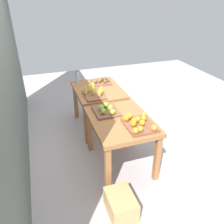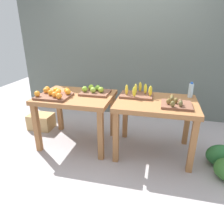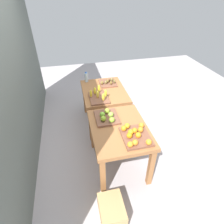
{
  "view_description": "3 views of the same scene",
  "coord_description": "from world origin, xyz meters",
  "px_view_note": "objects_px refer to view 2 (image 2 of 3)",
  "views": [
    {
      "loc": [
        -3.02,
        0.97,
        2.31
      ],
      "look_at": [
        -0.07,
        -0.04,
        0.61
      ],
      "focal_mm": 36.52,
      "sensor_mm": 36.0,
      "label": 1
    },
    {
      "loc": [
        0.59,
        -2.6,
        1.65
      ],
      "look_at": [
        -0.02,
        -0.05,
        0.57
      ],
      "focal_mm": 33.29,
      "sensor_mm": 36.0,
      "label": 2
    },
    {
      "loc": [
        -2.52,
        0.57,
        2.48
      ],
      "look_at": [
        0.09,
        -0.05,
        0.57
      ],
      "focal_mm": 30.1,
      "sensor_mm": 36.0,
      "label": 3
    }
  ],
  "objects_px": {
    "display_table_left": "(76,102)",
    "display_table_right": "(156,109)",
    "kiwi_bin": "(176,104)",
    "apple_bin": "(95,91)",
    "orange_bin": "(54,94)",
    "water_bottle": "(191,90)",
    "banana_crate": "(137,93)",
    "cardboard_produce_box": "(41,121)"
  },
  "relations": [
    {
      "from": "kiwi_bin",
      "to": "water_bottle",
      "type": "distance_m",
      "value": 0.46
    },
    {
      "from": "display_table_left",
      "to": "orange_bin",
      "type": "xyz_separation_m",
      "value": [
        -0.24,
        -0.15,
        0.15
      ]
    },
    {
      "from": "kiwi_bin",
      "to": "cardboard_produce_box",
      "type": "xyz_separation_m",
      "value": [
        -2.16,
        0.43,
        -0.66
      ]
    },
    {
      "from": "banana_crate",
      "to": "kiwi_bin",
      "type": "xyz_separation_m",
      "value": [
        0.5,
        -0.28,
        -0.01
      ]
    },
    {
      "from": "orange_bin",
      "to": "banana_crate",
      "type": "bearing_deg",
      "value": 15.19
    },
    {
      "from": "banana_crate",
      "to": "display_table_right",
      "type": "bearing_deg",
      "value": -28.43
    },
    {
      "from": "kiwi_bin",
      "to": "apple_bin",
      "type": "bearing_deg",
      "value": 166.95
    },
    {
      "from": "display_table_left",
      "to": "orange_bin",
      "type": "bearing_deg",
      "value": -148.22
    },
    {
      "from": "display_table_left",
      "to": "display_table_right",
      "type": "bearing_deg",
      "value": 0.0
    },
    {
      "from": "cardboard_produce_box",
      "to": "banana_crate",
      "type": "bearing_deg",
      "value": -5.3
    },
    {
      "from": "water_bottle",
      "to": "orange_bin",
      "type": "bearing_deg",
      "value": -166.66
    },
    {
      "from": "display_table_right",
      "to": "apple_bin",
      "type": "relative_size",
      "value": 2.6
    },
    {
      "from": "kiwi_bin",
      "to": "cardboard_produce_box",
      "type": "bearing_deg",
      "value": 168.77
    },
    {
      "from": "display_table_right",
      "to": "banana_crate",
      "type": "distance_m",
      "value": 0.34
    },
    {
      "from": "display_table_right",
      "to": "cardboard_produce_box",
      "type": "height_order",
      "value": "display_table_right"
    },
    {
      "from": "banana_crate",
      "to": "display_table_left",
      "type": "bearing_deg",
      "value": -170.25
    },
    {
      "from": "apple_bin",
      "to": "display_table_left",
      "type": "bearing_deg",
      "value": -152.01
    },
    {
      "from": "banana_crate",
      "to": "water_bottle",
      "type": "height_order",
      "value": "water_bottle"
    },
    {
      "from": "display_table_right",
      "to": "banana_crate",
      "type": "bearing_deg",
      "value": 151.57
    },
    {
      "from": "display_table_left",
      "to": "banana_crate",
      "type": "bearing_deg",
      "value": 9.75
    },
    {
      "from": "display_table_right",
      "to": "kiwi_bin",
      "type": "relative_size",
      "value": 2.89
    },
    {
      "from": "apple_bin",
      "to": "water_bottle",
      "type": "height_order",
      "value": "water_bottle"
    },
    {
      "from": "display_table_right",
      "to": "water_bottle",
      "type": "relative_size",
      "value": 4.97
    },
    {
      "from": "banana_crate",
      "to": "cardboard_produce_box",
      "type": "bearing_deg",
      "value": 174.7
    },
    {
      "from": "banana_crate",
      "to": "cardboard_produce_box",
      "type": "distance_m",
      "value": 1.8
    },
    {
      "from": "apple_bin",
      "to": "orange_bin",
      "type": "bearing_deg",
      "value": -150.07
    },
    {
      "from": "apple_bin",
      "to": "banana_crate",
      "type": "height_order",
      "value": "banana_crate"
    },
    {
      "from": "display_table_left",
      "to": "cardboard_produce_box",
      "type": "distance_m",
      "value": 1.01
    },
    {
      "from": "orange_bin",
      "to": "banana_crate",
      "type": "height_order",
      "value": "banana_crate"
    },
    {
      "from": "display_table_right",
      "to": "kiwi_bin",
      "type": "xyz_separation_m",
      "value": [
        0.23,
        -0.13,
        0.14
      ]
    },
    {
      "from": "display_table_right",
      "to": "water_bottle",
      "type": "height_order",
      "value": "water_bottle"
    },
    {
      "from": "water_bottle",
      "to": "kiwi_bin",
      "type": "bearing_deg",
      "value": -116.63
    },
    {
      "from": "orange_bin",
      "to": "cardboard_produce_box",
      "type": "distance_m",
      "value": 0.99
    },
    {
      "from": "orange_bin",
      "to": "kiwi_bin",
      "type": "bearing_deg",
      "value": 0.79
    },
    {
      "from": "orange_bin",
      "to": "display_table_left",
      "type": "bearing_deg",
      "value": 31.78
    },
    {
      "from": "banana_crate",
      "to": "orange_bin",
      "type": "bearing_deg",
      "value": -164.81
    },
    {
      "from": "orange_bin",
      "to": "banana_crate",
      "type": "relative_size",
      "value": 1.04
    },
    {
      "from": "banana_crate",
      "to": "cardboard_produce_box",
      "type": "height_order",
      "value": "banana_crate"
    },
    {
      "from": "display_table_left",
      "to": "orange_bin",
      "type": "height_order",
      "value": "orange_bin"
    },
    {
      "from": "display_table_right",
      "to": "kiwi_bin",
      "type": "bearing_deg",
      "value": -29.06
    },
    {
      "from": "banana_crate",
      "to": "cardboard_produce_box",
      "type": "xyz_separation_m",
      "value": [
        -1.66,
        0.15,
        -0.67
      ]
    },
    {
      "from": "banana_crate",
      "to": "water_bottle",
      "type": "relative_size",
      "value": 2.1
    }
  ]
}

